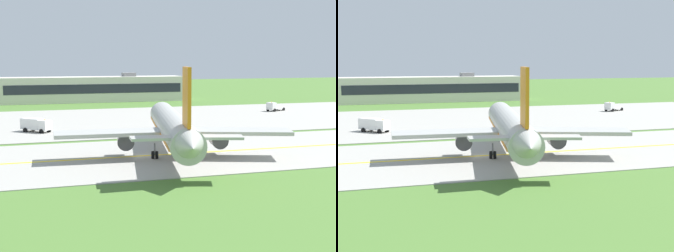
{
  "view_description": "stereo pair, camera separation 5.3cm",
  "coord_description": "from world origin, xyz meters",
  "views": [
    {
      "loc": [
        -16.91,
        -67.23,
        13.58
      ],
      "look_at": [
        4.43,
        1.16,
        4.0
      ],
      "focal_mm": 53.95,
      "sensor_mm": 36.0,
      "label": 1
    },
    {
      "loc": [
        -16.86,
        -67.25,
        13.58
      ],
      "look_at": [
        4.43,
        1.16,
        4.0
      ],
      "focal_mm": 53.95,
      "sensor_mm": 36.0,
      "label": 2
    }
  ],
  "objects": [
    {
      "name": "apron_pad",
      "position": [
        10.0,
        42.0,
        0.05
      ],
      "size": [
        140.0,
        52.0,
        0.1
      ],
      "primitive_type": "cube",
      "color": "#9E9B93",
      "rests_on": "ground"
    },
    {
      "name": "taxiway_strip",
      "position": [
        0.0,
        0.0,
        0.05
      ],
      "size": [
        240.0,
        28.0,
        0.1
      ],
      "primitive_type": "cube",
      "color": "#9E9B93",
      "rests_on": "ground"
    },
    {
      "name": "taxiway_centreline",
      "position": [
        0.0,
        0.0,
        0.11
      ],
      "size": [
        220.0,
        0.6,
        0.01
      ],
      "primitive_type": "cube",
      "color": "yellow",
      "rests_on": "taxiway_strip"
    },
    {
      "name": "airplane_lead",
      "position": [
        4.33,
        -1.32,
        4.13
      ],
      "size": [
        32.15,
        39.4,
        12.7
      ],
      "color": "#ADADA8",
      "rests_on": "ground"
    },
    {
      "name": "terminal_building",
      "position": [
        8.34,
        92.77,
        3.98
      ],
      "size": [
        57.06,
        9.94,
        9.11
      ],
      "color": "beige",
      "rests_on": "ground"
    },
    {
      "name": "ground_plane",
      "position": [
        0.0,
        0.0,
        0.0
      ],
      "size": [
        500.0,
        500.0,
        0.0
      ],
      "primitive_type": "plane",
      "color": "#47702D"
    },
    {
      "name": "service_truck_baggage",
      "position": [
        -12.71,
        28.38,
        1.53
      ],
      "size": [
        5.69,
        5.69,
        2.6
      ],
      "color": "silver",
      "rests_on": "ground"
    },
    {
      "name": "service_truck_fuel",
      "position": [
        48.11,
        48.83,
        1.18
      ],
      "size": [
        6.63,
        4.75,
        2.59
      ],
      "color": "silver",
      "rests_on": "ground"
    }
  ]
}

